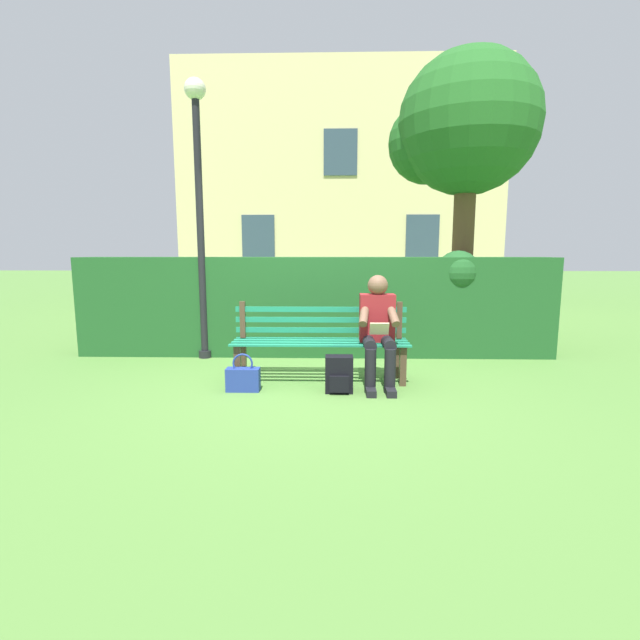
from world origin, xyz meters
The scene contains 9 objects.
ground centered at (0.00, 0.00, 0.00)m, with size 60.00×60.00×0.00m, color #517F38.
park_bench centered at (0.00, -0.07, 0.46)m, with size 1.95×0.47×0.87m.
person_seated centered at (-0.62, 0.10, 0.63)m, with size 0.44×0.73×1.19m.
hedge_backdrop centered at (0.08, -1.42, 0.71)m, with size 6.51×0.72×1.45m.
tree centered at (-2.10, -2.43, 3.27)m, with size 2.23×2.12×4.42m.
building_facade centered at (-0.34, -9.37, 3.28)m, with size 9.00×3.33×6.56m.
backpack centered at (-0.20, 0.40, 0.19)m, with size 0.28×0.25×0.38m.
handbag centered at (0.79, 0.39, 0.13)m, with size 0.35×0.14×0.40m.
lamp_post centered at (1.61, -1.10, 2.24)m, with size 0.27×0.27×3.60m.
Camera 1 is at (-0.13, 4.92, 1.43)m, focal length 25.43 mm.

